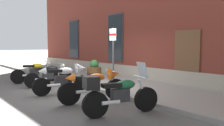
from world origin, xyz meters
name	(u,v)px	position (x,y,z in m)	size (l,w,h in m)	color
ground_plane	(89,90)	(0.00, 0.00, 0.00)	(140.00, 140.00, 0.00)	#565451
sidewalk	(120,84)	(0.00, 1.56, 0.07)	(27.89, 3.13, 0.13)	gray
motorcycle_yellow_naked	(35,72)	(-3.11, -0.90, 0.48)	(0.62, 2.12, 0.95)	black
motorcycle_black_naked	(50,75)	(-1.64, -0.86, 0.47)	(0.67, 1.94, 0.94)	black
motorcycle_white_sport	(65,78)	(0.02, -1.02, 0.58)	(0.68, 2.07, 1.07)	black
motorcycle_orange_sport	(96,84)	(1.68, -0.86, 0.55)	(0.73, 2.15, 1.00)	black
motorcycle_green_touring	(118,94)	(3.11, -1.20, 0.54)	(0.85, 2.01, 1.30)	black
parking_sign	(113,49)	(0.66, 0.64, 1.58)	(0.36, 0.07, 2.23)	#4C4C51
barrel_planter	(94,71)	(-1.52, 1.28, 0.50)	(0.69, 0.69, 0.91)	brown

